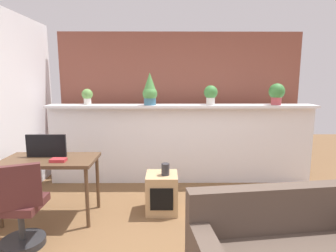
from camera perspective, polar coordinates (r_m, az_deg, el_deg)
divider_wall at (r=4.62m, az=2.68°, el=-3.85°), size 4.25×0.16×1.25m
plant_shelf at (r=4.48m, az=2.77°, el=4.07°), size 4.25×0.37×0.04m
brick_wall_behind at (r=5.11m, az=2.37°, el=4.56°), size 4.25×0.10×2.50m
potted_plant_0 at (r=4.65m, az=-16.07°, el=5.92°), size 0.17×0.17×0.25m
potted_plant_1 at (r=4.42m, az=-3.70°, el=7.30°), size 0.23×0.23×0.51m
potted_plant_2 at (r=4.52m, az=8.66°, el=6.49°), size 0.22×0.22×0.31m
potted_plant_3 at (r=4.77m, az=21.19°, el=6.29°), size 0.25×0.25×0.34m
desk at (r=3.70m, az=-22.79°, el=-7.35°), size 1.10×0.60×0.75m
tv_monitor at (r=3.75m, az=-23.47°, el=-3.68°), size 0.48×0.04×0.28m
office_chair at (r=3.26m, az=-27.87°, el=-15.24°), size 0.51×0.51×0.91m
side_cube_shelf at (r=3.70m, az=-1.27°, el=-13.42°), size 0.40×0.41×0.50m
vase_on_shelf at (r=3.56m, az=-0.53°, el=-8.77°), size 0.10×0.10×0.15m
book_on_desk at (r=3.50m, az=-21.37°, el=-6.46°), size 0.17×0.12×0.04m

